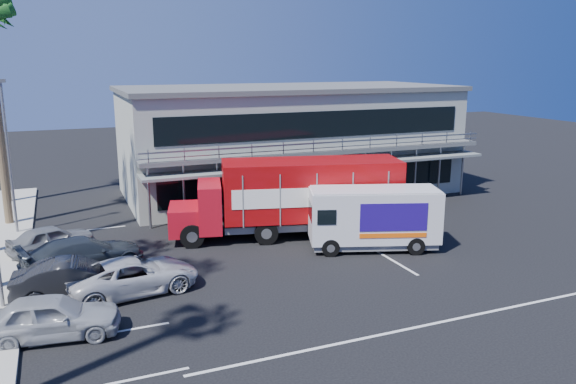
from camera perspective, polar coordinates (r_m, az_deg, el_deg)
name	(u,v)px	position (r m, az deg, el deg)	size (l,w,h in m)	color
ground	(354,266)	(25.50, 6.77, -7.52)	(120.00, 120.00, 0.00)	black
building	(289,139)	(39.00, 0.09, 5.36)	(22.40, 12.00, 7.30)	#979D90
light_pole_far	(8,150)	(32.16, -26.55, 3.81)	(0.50, 0.25, 8.09)	gray
red_truck	(296,195)	(29.05, 0.81, -0.30)	(12.17, 5.50, 3.99)	#B10E1C
white_van	(374,217)	(27.42, 8.70, -2.57)	(6.53, 4.03, 3.02)	silver
parked_car_a	(51,317)	(20.50, -22.90, -11.61)	(1.76, 4.38, 1.49)	#9EA1A5
parked_car_b	(75,279)	(23.45, -20.85, -8.25)	(1.59, 4.57, 1.51)	black
parked_car_c	(133,276)	(23.20, -15.42, -8.19)	(2.36, 5.11, 1.42)	#B9B9BB
parked_car_d	(83,255)	(26.09, -20.09, -6.00)	(2.13, 5.24, 1.52)	#272E34
parked_car_e	(51,239)	(29.17, -22.91, -4.42)	(1.59, 3.96, 1.35)	slate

